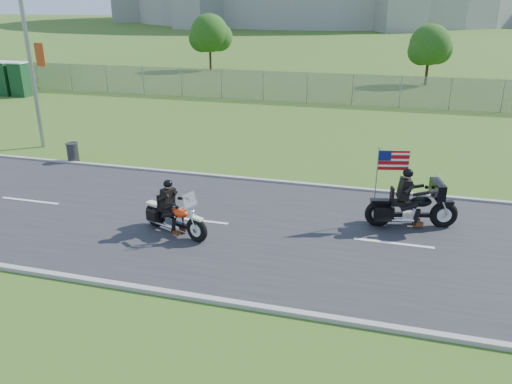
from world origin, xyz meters
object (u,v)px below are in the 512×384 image
(porta_toilet_a, at_px, (21,80))
(trash_can, at_px, (73,153))
(porta_toilet_b, at_px, (4,79))
(motorcycle_follow, at_px, (411,208))
(streetlight, at_px, (27,20))
(motorcycle_lead, at_px, (174,217))

(porta_toilet_a, xyz_separation_m, trash_can, (12.79, -12.70, -0.74))
(porta_toilet_b, bearing_deg, porta_toilet_a, 0.00)
(porta_toilet_a, distance_m, motorcycle_follow, 30.73)
(streetlight, relative_size, motorcycle_follow, 3.65)
(motorcycle_follow, height_order, trash_can, motorcycle_follow)
(porta_toilet_b, distance_m, motorcycle_follow, 31.94)
(porta_toilet_b, relative_size, motorcycle_follow, 0.84)
(streetlight, bearing_deg, motorcycle_follow, -16.57)
(streetlight, xyz_separation_m, porta_toilet_a, (-10.02, 10.78, -4.49))
(streetlight, height_order, porta_toilet_b, streetlight)
(trash_can, bearing_deg, streetlight, 145.28)
(streetlight, relative_size, trash_can, 12.22)
(trash_can, bearing_deg, motorcycle_lead, -37.07)
(motorcycle_lead, height_order, trash_can, motorcycle_lead)
(streetlight, distance_m, trash_can, 6.22)
(motorcycle_follow, bearing_deg, trash_can, 154.84)
(streetlight, distance_m, porta_toilet_a, 15.39)
(motorcycle_follow, xyz_separation_m, trash_can, (-13.65, 2.96, -0.22))
(motorcycle_lead, bearing_deg, porta_toilet_b, 161.00)
(streetlight, relative_size, motorcycle_lead, 4.25)
(streetlight, bearing_deg, porta_toilet_a, 132.91)
(porta_toilet_a, bearing_deg, porta_toilet_b, 180.00)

